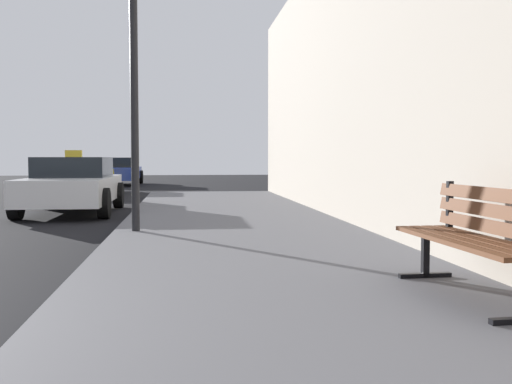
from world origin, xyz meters
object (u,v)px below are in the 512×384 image
Objects in this scene: bench at (479,232)px; car_yellow at (81,175)px; street_lamp at (134,49)px; car_blue at (119,171)px; car_white at (73,185)px.

bench is 17.94m from car_yellow.
car_blue is at bearing 96.84° from street_lamp.
car_yellow is at bearing 103.18° from street_lamp.
street_lamp is 5.50m from car_white.
car_yellow reaches higher than bench.
bench is at bearing -56.50° from street_lamp.
car_white is at bearing 110.70° from street_lamp.
street_lamp is 0.93× the size of car_white.
bench is at bearing 102.76° from car_blue.
street_lamp is (-3.05, 4.61, 2.21)m from bench.
bench is 5.96m from street_lamp.
car_yellow is at bearing 107.43° from bench.
street_lamp is 0.92× the size of car_yellow.
bench is 0.45× the size of street_lamp.
car_yellow is 0.93× the size of car_blue.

